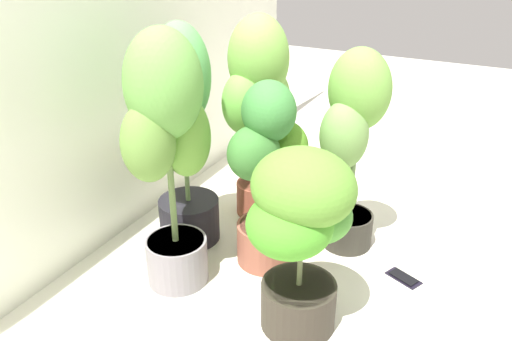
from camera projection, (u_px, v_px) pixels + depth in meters
The scene contains 9 objects.
ground_plane at pixel (296, 266), 2.23m from camera, with size 8.00×8.00×0.00m, color silver.
mylar_back_wall at pixel (112, 11), 2.15m from camera, with size 3.20×0.01×2.00m, color silver.
potted_plant_back_right at pixel (257, 95), 2.38m from camera, with size 0.43×0.34×0.98m.
potted_plant_back_left at pixel (168, 139), 1.88m from camera, with size 0.42×0.40×1.03m.
potted_plant_front_left at pixel (301, 224), 1.73m from camera, with size 0.46×0.44×0.69m.
potted_plant_center at pixel (269, 169), 2.09m from camera, with size 0.45×0.33×0.80m.
potted_plant_front_right at pixel (353, 133), 2.14m from camera, with size 0.35×0.33×0.90m.
potted_plant_back_center at pixel (180, 128), 2.19m from camera, with size 0.40×0.36×0.99m.
cell_phone at pixel (404, 278), 2.16m from camera, with size 0.12×0.16×0.01m.
Camera 1 is at (-1.71, -0.68, 1.34)m, focal length 36.60 mm.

